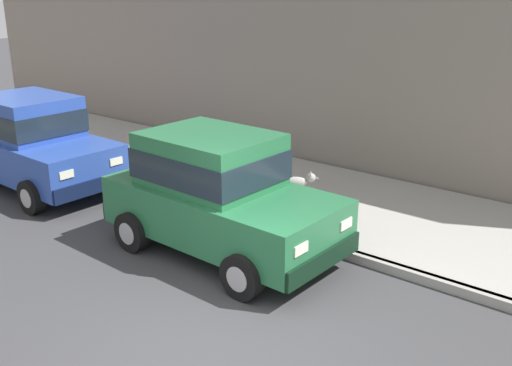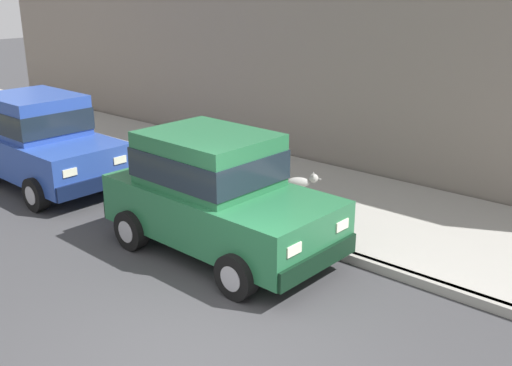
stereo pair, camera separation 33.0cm
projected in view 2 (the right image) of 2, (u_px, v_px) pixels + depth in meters
name	position (u px, v px, depth m)	size (l,w,h in m)	color
ground_plane	(197.00, 358.00, 6.61)	(80.00, 80.00, 0.00)	#38383A
curb	(350.00, 257.00, 8.88)	(0.16, 64.00, 0.14)	gray
sidewalk	(406.00, 223.00, 10.17)	(3.60, 64.00, 0.14)	#99968E
car_green_hatchback	(216.00, 192.00, 8.97)	(2.02, 3.84, 1.88)	#23663D
car_blue_hatchback	(41.00, 139.00, 11.98)	(2.02, 3.84, 1.88)	#28479E
dog_grey	(302.00, 182.00, 11.13)	(0.49, 0.64, 0.49)	#999691
building_facade	(238.00, 44.00, 14.49)	(0.50, 20.00, 5.14)	slate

